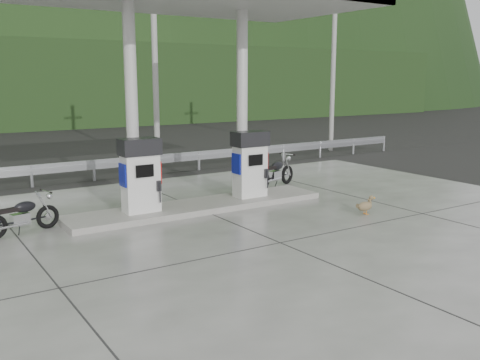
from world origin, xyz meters
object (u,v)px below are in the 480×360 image
motorcycle_right (276,173)px  duck (365,207)px  gas_pump_right (250,164)px  motorcycle_left (22,217)px  gas_pump_left (140,175)px

motorcycle_right → duck: motorcycle_right is taller
gas_pump_right → motorcycle_left: bearing=178.8°
gas_pump_left → gas_pump_right: same height
gas_pump_left → motorcycle_left: gas_pump_left is taller
motorcycle_right → duck: (-0.20, -4.02, -0.23)m
motorcycle_left → duck: (7.57, -2.88, -0.19)m
gas_pump_left → motorcycle_right: size_ratio=0.99×
gas_pump_right → motorcycle_left: size_ratio=1.11×
motorcycle_left → motorcycle_right: (7.77, 1.14, 0.05)m
motorcycle_right → duck: size_ratio=3.32×
gas_pump_right → motorcycle_right: size_ratio=0.99×
motorcycle_left → motorcycle_right: bearing=-5.8°
duck → motorcycle_right: bearing=87.5°
gas_pump_right → motorcycle_left: gas_pump_right is taller
gas_pump_right → motorcycle_right: (1.83, 1.27, -0.62)m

